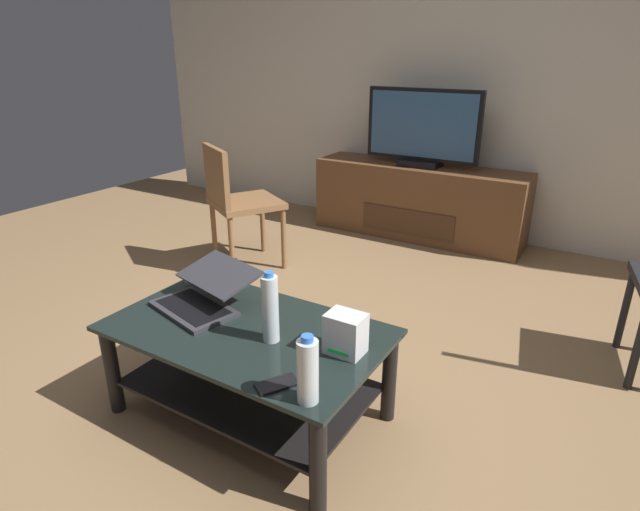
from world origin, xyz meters
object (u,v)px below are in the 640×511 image
laptop (204,294)px  water_bottle_far (270,308)px  media_cabinet (418,201)px  television (422,130)px  side_chair (236,198)px  tv_remote (202,279)px  coffee_table (248,356)px  router_box (345,334)px  cell_phone (277,384)px  water_bottle_near (308,371)px

laptop → water_bottle_far: size_ratio=1.55×
media_cabinet → television: size_ratio=1.88×
side_chair → tv_remote: side_chair is taller
laptop → tv_remote: (-0.19, 0.19, -0.05)m
coffee_table → tv_remote: 0.54m
television → router_box: bearing=-74.6°
coffee_table → cell_phone: 0.43m
router_box → cell_phone: size_ratio=1.11×
router_box → laptop: bearing=179.9°
media_cabinet → television: television is taller
side_chair → cell_phone: size_ratio=6.17×
router_box → television: bearing=105.4°
laptop → water_bottle_far: 0.43m
media_cabinet → water_bottle_near: water_bottle_near is taller
water_bottle_near → side_chair: bearing=136.0°
television → tv_remote: 2.30m
router_box → water_bottle_far: (-0.28, -0.07, 0.06)m
side_chair → water_bottle_far: bearing=-45.7°
side_chair → tv_remote: (0.62, -1.00, -0.07)m
media_cabinet → side_chair: 1.54m
media_cabinet → router_box: 2.56m
media_cabinet → router_box: bearing=-74.8°
water_bottle_far → tv_remote: water_bottle_far is taller
side_chair → water_bottle_far: (1.23, -1.26, 0.05)m
coffee_table → router_box: bearing=6.9°
laptop → router_box: (0.70, -0.00, 0.02)m
water_bottle_far → tv_remote: 0.67m
coffee_table → router_box: 0.48m
coffee_table → side_chair: size_ratio=1.29×
coffee_table → cell_phone: bearing=-36.8°
router_box → tv_remote: size_ratio=0.97×
router_box → water_bottle_near: 0.31m
media_cabinet → water_bottle_far: bearing=-81.3°
router_box → water_bottle_far: size_ratio=0.54×
router_box → tv_remote: 0.91m
television → water_bottle_near: 2.86m
laptop → cell_phone: 0.67m
side_chair → coffee_table: bearing=-48.7°
media_cabinet → router_box: (0.67, -2.46, 0.20)m
media_cabinet → cell_phone: media_cabinet is taller
water_bottle_far → tv_remote: bearing=156.7°
tv_remote → water_bottle_far: bearing=14.1°
laptop → water_bottle_near: water_bottle_near is taller
water_bottle_far → laptop: bearing=169.7°
media_cabinet → television: bearing=-90.0°
media_cabinet → router_box: size_ratio=10.94×
media_cabinet → router_box: media_cabinet is taller
cell_phone → television: bearing=133.1°
side_chair → laptop: size_ratio=1.94×
laptop → router_box: 0.70m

